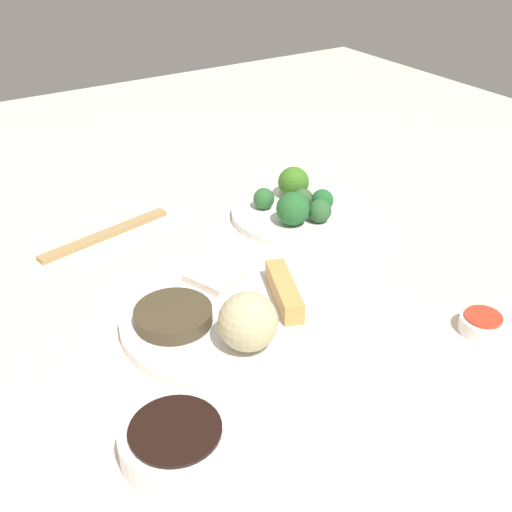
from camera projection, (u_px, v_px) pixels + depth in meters
name	position (u px, v px, depth m)	size (l,w,h in m)	color
tabletop	(234.00, 305.00, 0.87)	(2.20, 2.20, 0.02)	beige
main_plate	(230.00, 315.00, 0.82)	(0.29, 0.29, 0.02)	white
rice_scoop	(248.00, 322.00, 0.74)	(0.07, 0.07, 0.07)	tan
spring_roll	(284.00, 291.00, 0.83)	(0.12, 0.03, 0.03)	tan
crab_rangoon_wonton	(215.00, 277.00, 0.87)	(0.06, 0.07, 0.01)	beige
stir_fry_heap	(173.00, 316.00, 0.79)	(0.10, 0.10, 0.02)	#423723
broccoli_plate	(300.00, 213.00, 1.07)	(0.24, 0.24, 0.01)	white
broccoli_floret_0	(264.00, 199.00, 1.06)	(0.04, 0.04, 0.04)	#2A612C
broccoli_floret_1	(303.00, 199.00, 1.06)	(0.04, 0.04, 0.04)	#365732
broccoli_floret_2	(294.00, 182.00, 1.10)	(0.06, 0.06, 0.06)	#3C701F
broccoli_floret_3	(320.00, 211.00, 1.02)	(0.04, 0.04, 0.04)	#2C582D
broccoli_floret_4	(293.00, 209.00, 1.01)	(0.06, 0.06, 0.06)	#245D2A
broccoli_floret_5	(322.00, 200.00, 1.06)	(0.04, 0.04, 0.04)	#1F5F2A
soy_sauce_bowl	(176.00, 443.00, 0.62)	(0.12, 0.12, 0.03)	white
soy_sauce_bowl_liquid	(175.00, 430.00, 0.61)	(0.09, 0.09, 0.00)	black
sauce_ramekin_sweet_and_sour	(482.00, 324.00, 0.80)	(0.06, 0.06, 0.02)	white
sauce_ramekin_sweet_and_sour_liquid	(484.00, 317.00, 0.79)	(0.05, 0.05, 0.00)	red
chopsticks_pair	(105.00, 235.00, 1.01)	(0.24, 0.02, 0.01)	#A38150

